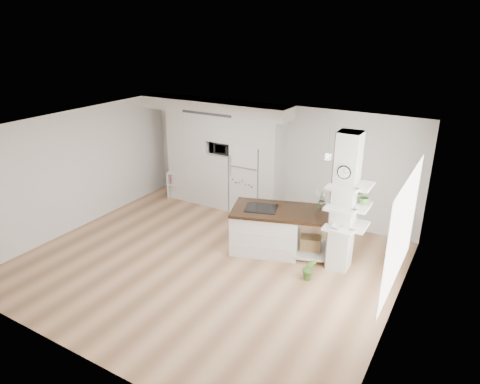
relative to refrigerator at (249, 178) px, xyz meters
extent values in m
cube|color=tan|center=(0.53, -2.68, -0.88)|extent=(7.00, 6.00, 0.01)
cube|color=white|center=(0.53, -2.68, 1.82)|extent=(7.00, 6.00, 0.04)
cube|color=silver|center=(0.53, 0.32, 0.47)|extent=(7.00, 0.04, 2.70)
cube|color=silver|center=(0.53, -5.68, 0.47)|extent=(7.00, 0.04, 2.70)
cube|color=silver|center=(-2.98, -2.68, 0.47)|extent=(0.04, 6.00, 2.70)
cube|color=silver|center=(4.03, -2.68, 0.47)|extent=(0.04, 6.00, 2.70)
cube|color=silver|center=(-1.68, -0.01, 0.32)|extent=(1.20, 0.65, 2.40)
cube|color=silver|center=(-0.75, -0.01, -0.17)|extent=(0.65, 0.65, 1.42)
cube|color=silver|center=(-0.75, -0.01, 1.20)|extent=(0.65, 0.65, 0.65)
cube|color=silver|center=(0.00, -0.01, 1.20)|extent=(0.85, 0.65, 0.65)
cube|color=silver|center=(0.62, -0.01, 0.32)|extent=(0.40, 0.65, 2.40)
cube|color=silver|center=(-0.97, -0.03, 1.67)|extent=(4.00, 0.70, 0.30)
cube|color=#262626|center=(-0.97, -0.37, 1.56)|extent=(1.40, 0.04, 0.06)
cube|color=white|center=(0.00, 0.00, 0.00)|extent=(0.78, 0.66, 1.75)
cube|color=#B2B2B7|center=(0.00, -0.34, 0.36)|extent=(0.78, 0.01, 0.03)
cube|color=silver|center=(2.82, -1.48, 0.47)|extent=(0.40, 0.40, 2.70)
cube|color=#9C6C57|center=(2.61, -1.48, 0.47)|extent=(0.02, 0.40, 2.70)
cube|color=#9C6C57|center=(2.82, -1.27, 0.47)|extent=(0.40, 0.02, 2.70)
cylinder|color=black|center=(2.82, -1.69, 1.14)|extent=(0.25, 0.03, 0.25)
cylinder|color=white|center=(2.82, -1.71, 1.14)|extent=(0.21, 0.01, 0.21)
plane|color=white|center=(4.00, -2.38, 0.62)|extent=(0.00, 2.40, 2.40)
cylinder|color=white|center=(2.23, -2.53, 1.24)|extent=(0.12, 0.12, 0.10)
cube|color=silver|center=(1.27, -1.58, -0.44)|extent=(1.56, 1.27, 0.88)
cube|color=silver|center=(2.21, -1.27, -0.76)|extent=(0.97, 1.07, 0.04)
cube|color=silver|center=(2.54, -1.16, -0.44)|extent=(0.31, 0.85, 0.88)
cube|color=black|center=(1.62, -1.47, 0.03)|extent=(2.29, 1.59, 0.06)
cube|color=black|center=(1.17, -1.62, 0.07)|extent=(0.76, 0.69, 0.01)
cube|color=#9B7C4B|center=(2.16, -1.29, -0.61)|extent=(0.49, 0.43, 0.26)
cylinder|color=white|center=(2.28, -1.14, 0.17)|extent=(0.12, 0.12, 0.22)
cube|color=silver|center=(-2.32, -0.28, -0.51)|extent=(0.14, 0.35, 0.74)
cube|color=silver|center=(-1.77, -0.09, -0.51)|extent=(0.14, 0.35, 0.74)
cube|color=silver|center=(-2.05, -0.18, -0.15)|extent=(0.70, 0.54, 0.03)
cube|color=silver|center=(-2.05, -0.18, -0.47)|extent=(0.67, 0.53, 0.03)
sphere|color=white|center=(-1.97, -0.16, -0.70)|extent=(0.36, 0.36, 0.36)
imported|color=#497A30|center=(2.49, -2.18, -0.64)|extent=(0.30, 0.27, 0.47)
imported|color=#497A30|center=(2.43, -0.18, -0.61)|extent=(0.31, 0.31, 0.54)
imported|color=#2D2D2D|center=(-0.75, -0.06, 0.69)|extent=(0.54, 0.37, 0.30)
imported|color=#497A30|center=(3.15, -1.38, 0.65)|extent=(0.27, 0.23, 0.30)
imported|color=white|center=(2.82, -1.78, 0.13)|extent=(0.22, 0.22, 0.05)
camera|label=1|loc=(4.82, -8.70, 3.58)|focal=32.00mm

